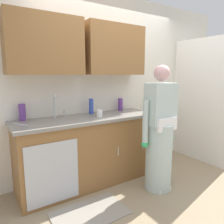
% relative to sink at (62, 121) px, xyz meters
% --- Properties ---
extents(ground_plane, '(9.00, 9.00, 0.00)m').
position_rel_sink_xyz_m(ground_plane, '(0.92, -0.71, -0.93)').
color(ground_plane, '#998466').
extents(kitchen_wall_with_uppers, '(4.80, 0.44, 2.70)m').
position_rel_sink_xyz_m(kitchen_wall_with_uppers, '(0.78, 0.29, 0.55)').
color(kitchen_wall_with_uppers, silver).
rests_on(kitchen_wall_with_uppers, ground).
extents(closet_door_panel, '(0.04, 1.10, 2.10)m').
position_rel_sink_xyz_m(closet_door_panel, '(2.37, -0.31, 0.12)').
color(closet_door_panel, silver).
rests_on(closet_door_panel, ground).
extents(counter_cabinet, '(1.90, 0.62, 0.90)m').
position_rel_sink_xyz_m(counter_cabinet, '(0.36, -0.01, -0.48)').
color(counter_cabinet, brown).
rests_on(counter_cabinet, ground).
extents(countertop, '(1.96, 0.66, 0.04)m').
position_rel_sink_xyz_m(countertop, '(0.37, -0.01, -0.01)').
color(countertop, gray).
rests_on(countertop, counter_cabinet).
extents(sink, '(0.50, 0.36, 0.35)m').
position_rel_sink_xyz_m(sink, '(0.00, 0.00, 0.00)').
color(sink, '#B7BABF').
rests_on(sink, counter_cabinet).
extents(person_at_sink, '(0.55, 0.34, 1.62)m').
position_rel_sink_xyz_m(person_at_sink, '(1.06, -0.66, -0.23)').
color(person_at_sink, white).
rests_on(person_at_sink, ground).
extents(floor_mat, '(0.80, 0.50, 0.01)m').
position_rel_sink_xyz_m(floor_mat, '(0.05, -0.66, -0.92)').
color(floor_mat, gray).
rests_on(floor_mat, ground).
extents(bottle_water_tall, '(0.08, 0.08, 0.19)m').
position_rel_sink_xyz_m(bottle_water_tall, '(1.04, 0.19, 0.11)').
color(bottle_water_tall, '#66388C').
rests_on(bottle_water_tall, countertop).
extents(bottle_cleaner_spray, '(0.06, 0.06, 0.22)m').
position_rel_sink_xyz_m(bottle_cleaner_spray, '(0.51, 0.16, 0.12)').
color(bottle_cleaner_spray, '#334CB2').
rests_on(bottle_cleaner_spray, countertop).
extents(bottle_soap, '(0.08, 0.08, 0.21)m').
position_rel_sink_xyz_m(bottle_soap, '(-0.42, 0.22, 0.12)').
color(bottle_soap, '#66388C').
rests_on(bottle_soap, countertop).
extents(cup_by_sink, '(0.08, 0.08, 0.10)m').
position_rel_sink_xyz_m(cup_by_sink, '(0.49, -0.10, 0.06)').
color(cup_by_sink, white).
rests_on(cup_by_sink, countertop).
extents(knife_on_counter, '(0.13, 0.23, 0.01)m').
position_rel_sink_xyz_m(knife_on_counter, '(-0.49, 0.01, 0.02)').
color(knife_on_counter, silver).
rests_on(knife_on_counter, countertop).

